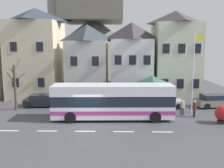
% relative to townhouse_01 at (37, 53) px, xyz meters
% --- Properties ---
extents(ground_plane, '(40.00, 60.00, 0.07)m').
position_rel_townhouse_01_xyz_m(ground_plane, '(8.11, -12.42, -5.74)').
color(ground_plane, '#48474F').
extents(townhouse_01, '(6.16, 6.91, 11.43)m').
position_rel_townhouse_01_xyz_m(townhouse_01, '(0.00, 0.00, 0.00)').
color(townhouse_01, beige).
rests_on(townhouse_01, ground_plane).
extents(townhouse_02, '(5.01, 5.15, 9.29)m').
position_rel_townhouse_01_xyz_m(townhouse_02, '(6.75, -0.88, -1.07)').
color(townhouse_02, silver).
rests_on(townhouse_02, ground_plane).
extents(townhouse_03, '(5.04, 5.11, 9.53)m').
position_rel_townhouse_01_xyz_m(townhouse_03, '(12.34, -0.90, -0.95)').
color(townhouse_03, white).
rests_on(townhouse_03, ground_plane).
extents(townhouse_04, '(5.36, 7.05, 11.03)m').
position_rel_townhouse_01_xyz_m(townhouse_04, '(17.96, 0.07, -0.20)').
color(townhouse_04, beige).
rests_on(townhouse_04, ground_plane).
extents(hilltop_castle, '(33.21, 33.21, 21.08)m').
position_rel_townhouse_01_xyz_m(hilltop_castle, '(5.52, 18.57, 1.19)').
color(hilltop_castle, '#5C5A54').
rests_on(hilltop_castle, ground_plane).
extents(transit_bus, '(10.90, 3.02, 3.16)m').
position_rel_townhouse_01_xyz_m(transit_bus, '(10.19, -10.41, -4.12)').
color(transit_bus, white).
rests_on(transit_bus, ground_plane).
extents(bus_shelter, '(3.60, 3.60, 3.50)m').
position_rel_townhouse_01_xyz_m(bus_shelter, '(14.28, -6.04, -2.79)').
color(bus_shelter, '#473D33').
rests_on(bus_shelter, ground_plane).
extents(parked_car_00, '(4.56, 2.25, 1.33)m').
position_rel_townhouse_01_xyz_m(parked_car_00, '(2.58, -5.73, -5.05)').
color(parked_car_00, black).
rests_on(parked_car_00, ground_plane).
extents(parked_car_01, '(4.01, 2.18, 1.28)m').
position_rel_townhouse_01_xyz_m(parked_car_01, '(15.68, -6.05, -5.08)').
color(parked_car_01, silver).
rests_on(parked_car_01, ground_plane).
extents(parked_car_03, '(4.50, 2.46, 1.41)m').
position_rel_townhouse_01_xyz_m(parked_car_03, '(21.25, -5.61, -5.03)').
color(parked_car_03, slate).
rests_on(parked_car_03, ground_plane).
extents(pedestrian_00, '(0.34, 0.34, 1.47)m').
position_rel_townhouse_01_xyz_m(pedestrian_00, '(16.84, -8.97, -4.86)').
color(pedestrian_00, '#2D2D38').
rests_on(pedestrian_00, ground_plane).
extents(pedestrian_01, '(0.33, 0.34, 1.61)m').
position_rel_townhouse_01_xyz_m(pedestrian_01, '(17.81, -9.62, -4.83)').
color(pedestrian_01, black).
rests_on(pedestrian_01, ground_plane).
extents(public_bench, '(1.58, 0.48, 0.87)m').
position_rel_townhouse_01_xyz_m(public_bench, '(15.17, -3.87, -5.24)').
color(public_bench, brown).
rests_on(public_bench, ground_plane).
extents(flagpole, '(0.95, 0.10, 7.78)m').
position_rel_townhouse_01_xyz_m(flagpole, '(18.06, -8.09, -1.25)').
color(flagpole, silver).
rests_on(flagpole, ground_plane).
extents(harbour_buoy, '(1.29, 1.29, 1.54)m').
position_rel_townhouse_01_xyz_m(harbour_buoy, '(19.62, -11.48, -4.87)').
color(harbour_buoy, black).
rests_on(harbour_buoy, ground_plane).
extents(bare_tree_01, '(2.12, 1.69, 5.29)m').
position_rel_townhouse_01_xyz_m(bare_tree_01, '(0.03, -7.34, -3.15)').
color(bare_tree_01, '#47382D').
rests_on(bare_tree_01, ground_plane).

